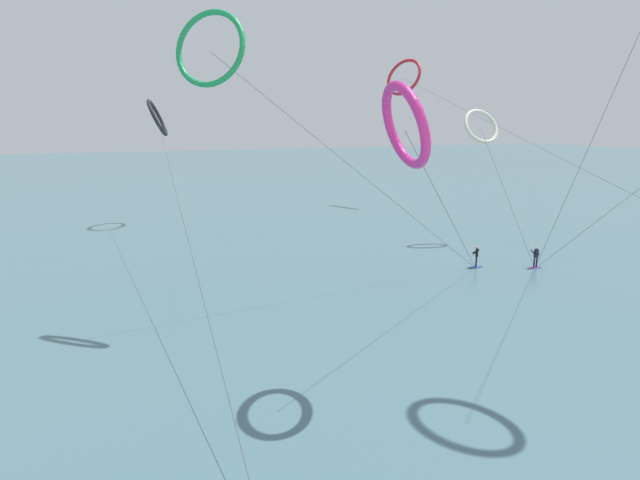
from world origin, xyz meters
TOP-DOWN VIEW (x-y plane):
  - sea_water at (0.00, 106.26)m, footprint 400.00×200.00m
  - surfer_violet at (21.17, 28.63)m, footprint 1.40×0.59m
  - surfer_cobalt at (17.01, 30.51)m, footprint 1.40×0.73m
  - kite_ivory at (23.19, 38.49)m, footprint 3.86×11.01m
  - kite_charcoal at (-3.40, 59.08)m, footprint 4.12×52.41m
  - kite_emerald at (-3.37, 28.14)m, footprint 22.40×4.27m
  - kite_crimson at (28.61, 61.04)m, footprint 4.32×53.78m
  - kite_magenta at (2.16, 17.63)m, footprint 15.86×14.78m

SIDE VIEW (x-z plane):
  - sea_water at x=0.00m, z-range 0.00..0.08m
  - surfer_violet at x=21.17m, z-range -0.03..1.67m
  - surfer_cobalt at x=17.01m, z-range -0.03..1.67m
  - kite_ivory at x=23.19m, z-range 4.55..16.92m
  - kite_magenta at x=2.16m, z-range 4.61..17.40m
  - kite_charcoal at x=-3.40m, z-range 4.74..18.32m
  - kite_emerald at x=-3.37m, z-range 6.41..23.39m
  - kite_crimson at x=28.61m, z-range 7.20..26.60m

